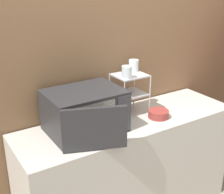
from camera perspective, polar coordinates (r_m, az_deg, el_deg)
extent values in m
cube|color=brown|center=(2.62, -0.77, 6.02)|extent=(8.00, 0.06, 2.60)
cube|color=#B7B2A8|center=(2.73, 3.00, -12.89)|extent=(1.85, 0.57, 0.92)
cube|color=#262628|center=(2.29, -5.04, -2.51)|extent=(0.55, 0.40, 0.31)
cube|color=#B7B2A8|center=(2.10, -4.00, -4.72)|extent=(0.39, 0.01, 0.27)
cube|color=#333338|center=(2.23, 2.29, -3.13)|extent=(0.11, 0.01, 0.27)
cube|color=#262628|center=(2.02, -3.19, -5.87)|extent=(0.41, 0.18, 0.30)
cylinder|color=#B2B2B7|center=(2.42, 2.27, -0.75)|extent=(0.01, 0.01, 0.33)
cylinder|color=#B2B2B7|center=(2.56, 6.94, 0.40)|extent=(0.01, 0.01, 0.33)
cylinder|color=#B2B2B7|center=(2.59, -0.45, 0.78)|extent=(0.01, 0.01, 0.33)
cylinder|color=#B2B2B7|center=(2.72, 4.09, 1.79)|extent=(0.01, 0.01, 0.33)
cube|color=#B2B2B7|center=(2.57, 3.23, 0.60)|extent=(0.25, 0.22, 0.01)
cube|color=#B2B2B7|center=(2.52, 3.31, 4.00)|extent=(0.25, 0.22, 0.01)
cylinder|color=silver|center=(2.41, 2.73, 4.57)|extent=(0.08, 0.08, 0.10)
cylinder|color=silver|center=(2.59, 3.97, 5.76)|extent=(0.08, 0.08, 0.10)
cylinder|color=maroon|center=(2.56, 8.46, -3.62)|extent=(0.09, 0.09, 0.01)
cylinder|color=maroon|center=(2.55, 8.49, -3.08)|extent=(0.17, 0.17, 0.06)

